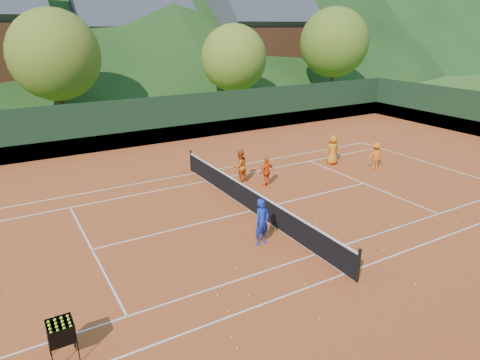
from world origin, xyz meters
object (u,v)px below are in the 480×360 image
tennis_net (251,200)px  chalet_mid (134,46)px  student_d (376,156)px  ball_hopper (61,332)px  chalet_right (262,42)px  student_a (240,166)px  coach (262,222)px  student_c (333,150)px  student_b (267,172)px

tennis_net → chalet_mid: chalet_mid is taller
student_d → ball_hopper: student_d is taller
chalet_mid → chalet_right: chalet_right is taller
chalet_mid → chalet_right: (14.00, -4.00, 0.27)m
student_a → chalet_right: (18.68, 26.81, 4.42)m
coach → chalet_right: chalet_right is taller
student_d → tennis_net: student_d is taller
student_c → chalet_mid: size_ratio=0.13×
student_b → tennis_net: size_ratio=0.12×
ball_hopper → chalet_mid: 41.56m
student_b → coach: bearing=43.1°
coach → ball_hopper: size_ratio=1.67×
student_d → student_b: bearing=10.1°
chalet_right → student_a: bearing=-124.9°
student_b → chalet_right: chalet_right is taller
student_d → tennis_net: size_ratio=0.12×
student_d → tennis_net: (-8.47, -1.29, -0.23)m
student_a → chalet_mid: (4.68, 30.81, 4.15)m
student_a → chalet_right: bearing=-134.1°
student_c → ball_hopper: 17.13m
student_c → chalet_right: size_ratio=0.14×
ball_hopper → student_b: bearing=34.4°
student_a → chalet_right: chalet_right is taller
student_b → chalet_mid: chalet_mid is taller
student_d → chalet_mid: size_ratio=0.11×
student_b → chalet_right: 33.41m
student_b → chalet_mid: (3.84, 31.88, 4.27)m
chalet_mid → student_c: bearing=-88.0°
chalet_right → student_b: bearing=-122.6°
ball_hopper → student_a: bearing=40.7°
coach → student_d: bearing=11.2°
coach → ball_hopper: bearing=-171.9°
tennis_net → chalet_right: 36.37m
student_b → student_d: student_d is taller
student_a → student_c: student_a is taller
student_b → ball_hopper: 12.39m
student_a → chalet_mid: chalet_mid is taller
student_a → tennis_net: (-1.32, -3.19, -0.32)m
student_a → student_d: 7.40m
chalet_mid → chalet_right: bearing=-15.9°
student_d → student_a: bearing=2.7°
student_d → ball_hopper: 17.64m
chalet_mid → student_a: bearing=-98.6°
tennis_net → chalet_right: (20.00, 30.00, 4.74)m
student_d → chalet_right: 31.27m
coach → chalet_mid: chalet_mid is taller
ball_hopper → chalet_right: chalet_right is taller
student_c → ball_hopper: student_c is taller
student_c → chalet_right: 30.18m
student_c → student_d: student_c is taller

